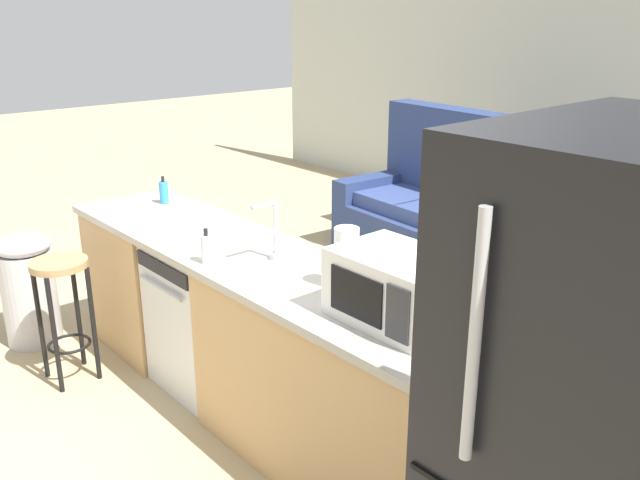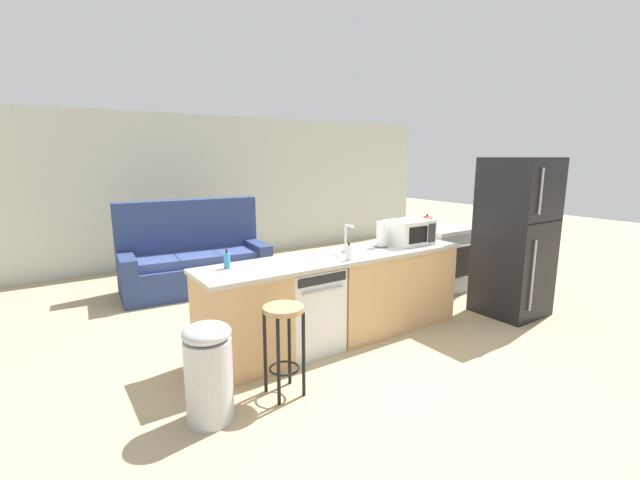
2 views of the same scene
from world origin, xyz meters
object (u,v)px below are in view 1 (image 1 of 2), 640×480
Objects in this scene: paper_towel_roll at (346,259)px; trash_bin at (29,288)px; dishwasher at (213,315)px; soap_bottle at (207,249)px; couch at (457,220)px; microwave at (397,287)px; bar_stool at (63,294)px; dish_soap_bottle at (164,192)px.

paper_towel_roll is 2.43m from trash_bin.
dishwasher is at bearing -176.36° from paper_towel_roll.
soap_bottle is 2.94m from couch.
couch is (-1.68, 2.59, -0.65)m from microwave.
paper_towel_roll is (1.03, 0.07, 0.62)m from dishwasher.
dish_soap_bottle is at bearing 100.97° from bar_stool.
dish_soap_bottle is at bearing 176.23° from microwave.
trash_bin is at bearing -165.83° from soap_bottle.
couch is (0.31, 3.21, -0.14)m from bar_stool.
soap_bottle reaches higher than trash_bin.
bar_stool is 0.64m from trash_bin.
bar_stool is at bearing -95.44° from couch.
microwave reaches higher than dishwasher.
soap_bottle is 1.71m from trash_bin.
microwave is at bearing -10.44° from paper_towel_roll.
soap_bottle is (-0.68, -0.29, -0.07)m from paper_towel_roll.
dishwasher is at bearing 27.20° from trash_bin.
microwave is 2.14m from bar_stool.
trash_bin is at bearing -166.59° from microwave.
trash_bin is at bearing -152.80° from dishwasher.
microwave is 2.75m from trash_bin.
dish_soap_bottle is at bearing 169.35° from dishwasher.
paper_towel_roll reaches higher than trash_bin.
soap_bottle reaches higher than dishwasher.
soap_bottle is 1.15m from dish_soap_bottle.
dishwasher reaches higher than trash_bin.
couch reaches higher than trash_bin.
dishwasher is 1.14× the size of trash_bin.
couch reaches higher than paper_towel_roll.
dishwasher is 0.41× the size of couch.
microwave reaches higher than trash_bin.
paper_towel_roll is at bearing 169.56° from microwave.
paper_towel_roll is 1.77m from dish_soap_bottle.
paper_towel_roll reaches higher than dish_soap_bottle.
couch is (0.45, 2.45, -0.58)m from dish_soap_bottle.
microwave is 2.13m from dish_soap_bottle.
dishwasher is 1.20m from paper_towel_roll.
dishwasher is 1.36m from trash_bin.
couch is (0.92, 3.21, 0.02)m from trash_bin.
microwave is 1.77× the size of paper_towel_roll.
dish_soap_bottle is (-2.13, 0.14, -0.07)m from microwave.
microwave is at bearing 17.35° from bar_stool.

